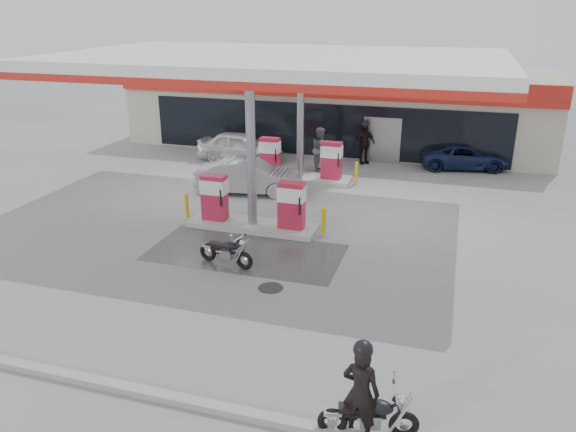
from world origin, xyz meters
name	(u,v)px	position (x,y,z in m)	size (l,w,h in m)	color
ground	(231,250)	(0.00, 0.00, 0.00)	(90.00, 90.00, 0.00)	gray
wet_patch	(246,252)	(0.50, 0.00, 0.00)	(6.00, 3.00, 0.00)	#4C4C4F
drain_cover	(271,288)	(2.00, -2.00, 0.00)	(0.70, 0.70, 0.01)	#38383A
kerb	(99,383)	(0.00, -7.00, 0.07)	(28.00, 0.25, 0.15)	gray
store_building	(339,105)	(0.01, 15.94, 2.01)	(22.00, 8.22, 4.00)	#ACA290
canopy	(279,63)	(0.00, 5.00, 5.27)	(16.00, 10.02, 5.51)	silver
pump_island_near	(252,209)	(0.00, 2.00, 0.71)	(5.14, 1.30, 1.78)	#9E9E99
pump_island_far	(300,164)	(0.00, 8.00, 0.71)	(5.14, 1.30, 1.78)	#9E9E99
main_motorcycle	(370,417)	(5.49, -6.79, 0.41)	(1.80, 0.72, 0.94)	black
biker_main	(361,393)	(5.31, -6.83, 0.93)	(0.68, 0.45, 1.86)	black
parked_motorcycle	(227,252)	(0.30, -1.00, 0.42)	(1.84, 0.76, 0.95)	black
sedan_white	(240,146)	(-3.68, 10.20, 0.71)	(1.69, 4.20, 1.43)	silver
attendant	(321,149)	(0.51, 9.65, 1.01)	(0.99, 0.77, 2.03)	#5A595F
hatchback_silver	(249,176)	(-1.50, 5.60, 0.70)	(1.48, 4.25, 1.40)	gray
parked_car_left	(190,129)	(-8.32, 14.00, 0.55)	(1.53, 3.76, 1.09)	#AFB3B8
parked_car_right	(465,156)	(6.90, 12.00, 0.57)	(1.90, 4.11, 1.14)	#131F42
biker_walking	(364,144)	(2.22, 11.46, 0.98)	(1.15, 0.48, 1.97)	black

